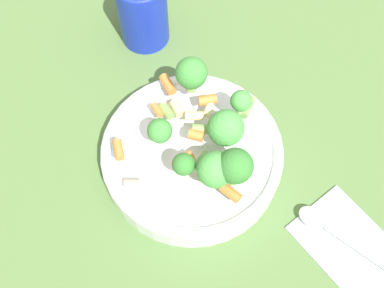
# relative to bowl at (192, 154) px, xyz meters

# --- Properties ---
(ground_plane) EXTENTS (3.00, 3.00, 0.00)m
(ground_plane) POSITION_rel_bowl_xyz_m (0.00, 0.00, -0.02)
(ground_plane) COLOR #4C6B38
(bowl) EXTENTS (0.24, 0.24, 0.04)m
(bowl) POSITION_rel_bowl_xyz_m (0.00, 0.00, 0.00)
(bowl) COLOR silver
(bowl) RESTS_ON ground_plane
(pasta_salad) EXTENTS (0.20, 0.20, 0.07)m
(pasta_salad) POSITION_rel_bowl_xyz_m (0.01, -0.02, 0.06)
(pasta_salad) COLOR #8CB766
(pasta_salad) RESTS_ON bowl
(cup) EXTENTS (0.07, 0.07, 0.11)m
(cup) POSITION_rel_bowl_xyz_m (0.10, 0.21, 0.03)
(cup) COLOR #192DAD
(cup) RESTS_ON ground_plane
(napkin) EXTENTS (0.11, 0.15, 0.01)m
(napkin) POSITION_rel_bowl_xyz_m (0.06, -0.22, -0.02)
(napkin) COLOR #B2BCC6
(napkin) RESTS_ON ground_plane
(spoon) EXTENTS (0.04, 0.17, 0.01)m
(spoon) POSITION_rel_bowl_xyz_m (0.06, -0.20, -0.01)
(spoon) COLOR silver
(spoon) RESTS_ON napkin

